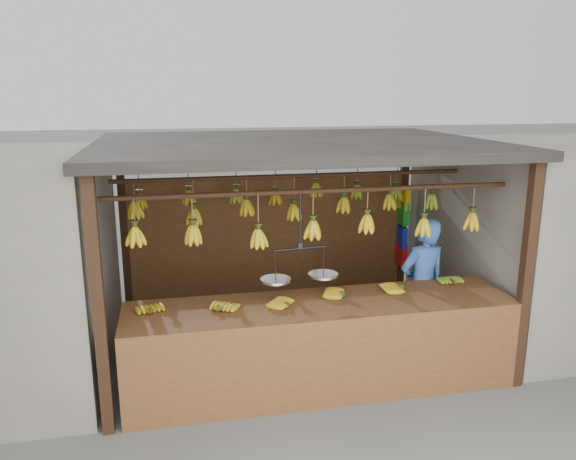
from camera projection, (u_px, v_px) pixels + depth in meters
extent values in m
plane|color=#5B5B57|center=(293.00, 340.00, 6.79)|extent=(80.00, 80.00, 0.00)
cube|color=black|center=(99.00, 310.00, 4.68)|extent=(0.10, 0.10, 2.30)
cube|color=black|center=(526.00, 278.00, 5.49)|extent=(0.10, 0.10, 2.30)
cube|color=black|center=(124.00, 227.00, 7.53)|extent=(0.10, 0.10, 2.30)
cube|color=black|center=(403.00, 214.00, 8.34)|extent=(0.10, 0.10, 2.30)
cube|color=black|center=(294.00, 145.00, 6.22)|extent=(4.30, 3.30, 0.10)
cylinder|color=black|center=(316.00, 191.00, 5.36)|extent=(4.00, 0.05, 0.05)
cylinder|color=black|center=(294.00, 176.00, 6.31)|extent=(4.00, 0.05, 0.05)
cylinder|color=black|center=(277.00, 165.00, 7.25)|extent=(4.00, 0.05, 0.05)
cube|color=brown|center=(271.00, 237.00, 8.00)|extent=(4.00, 0.06, 1.80)
cube|color=slate|center=(565.00, 233.00, 7.24)|extent=(3.00, 3.00, 2.30)
cube|color=brown|center=(322.00, 306.00, 5.55)|extent=(3.87, 0.86, 0.08)
cube|color=brown|center=(333.00, 364.00, 5.24)|extent=(3.87, 0.04, 0.90)
cube|color=black|center=(131.00, 386.00, 4.93)|extent=(0.07, 0.07, 0.82)
cube|color=black|center=(506.00, 348.00, 5.66)|extent=(0.07, 0.07, 0.82)
cube|color=black|center=(136.00, 348.00, 5.65)|extent=(0.07, 0.07, 0.82)
cube|color=black|center=(468.00, 319.00, 6.38)|extent=(0.07, 0.07, 0.82)
ellipsoid|color=#BD9914|center=(152.00, 312.00, 5.23)|extent=(0.23, 0.28, 0.06)
ellipsoid|color=#BD9914|center=(221.00, 310.00, 5.27)|extent=(0.27, 0.30, 0.06)
ellipsoid|color=#BD9914|center=(288.00, 305.00, 5.40)|extent=(0.30, 0.29, 0.06)
ellipsoid|color=#BD9914|center=(342.00, 294.00, 5.68)|extent=(0.29, 0.26, 0.06)
ellipsoid|color=#BD9914|center=(400.00, 288.00, 5.86)|extent=(0.24, 0.18, 0.06)
ellipsoid|color=#92A523|center=(454.00, 283.00, 6.02)|extent=(0.18, 0.24, 0.06)
ellipsoid|color=#BD9914|center=(136.00, 236.00, 5.05)|extent=(0.16, 0.16, 0.28)
ellipsoid|color=#BD9914|center=(193.00, 235.00, 5.25)|extent=(0.16, 0.16, 0.28)
ellipsoid|color=#BD9914|center=(259.00, 238.00, 5.32)|extent=(0.16, 0.16, 0.28)
ellipsoid|color=#BD9914|center=(313.00, 230.00, 5.44)|extent=(0.16, 0.16, 0.28)
ellipsoid|color=#BD9914|center=(367.00, 224.00, 5.56)|extent=(0.16, 0.16, 0.28)
ellipsoid|color=#BD9914|center=(423.00, 227.00, 5.63)|extent=(0.16, 0.16, 0.28)
ellipsoid|color=#BD9914|center=(472.00, 221.00, 5.79)|extent=(0.16, 0.16, 0.28)
ellipsoid|color=#BD9914|center=(135.00, 210.00, 6.05)|extent=(0.16, 0.16, 0.28)
ellipsoid|color=#BD9914|center=(194.00, 217.00, 6.15)|extent=(0.16, 0.16, 0.28)
ellipsoid|color=#BD9914|center=(247.00, 208.00, 6.31)|extent=(0.16, 0.16, 0.28)
ellipsoid|color=#BD9914|center=(294.00, 212.00, 6.39)|extent=(0.16, 0.16, 0.28)
ellipsoid|color=#BD9914|center=(344.00, 205.00, 6.50)|extent=(0.16, 0.16, 0.28)
ellipsoid|color=#BD9914|center=(390.00, 202.00, 6.62)|extent=(0.16, 0.16, 0.28)
ellipsoid|color=#92A523|center=(432.00, 202.00, 6.76)|extent=(0.16, 0.16, 0.28)
ellipsoid|color=#BD9914|center=(140.00, 201.00, 6.97)|extent=(0.16, 0.16, 0.28)
ellipsoid|color=#BD9914|center=(189.00, 198.00, 7.08)|extent=(0.16, 0.16, 0.28)
ellipsoid|color=#92A523|center=(236.00, 196.00, 7.27)|extent=(0.16, 0.16, 0.28)
ellipsoid|color=#BD9914|center=(276.00, 198.00, 7.37)|extent=(0.16, 0.16, 0.28)
ellipsoid|color=#BD9914|center=(316.00, 190.00, 7.42)|extent=(0.16, 0.16, 0.28)
ellipsoid|color=#92A523|center=(357.00, 192.00, 7.52)|extent=(0.16, 0.16, 0.28)
ellipsoid|color=#92A523|center=(397.00, 193.00, 7.65)|extent=(0.16, 0.16, 0.28)
cylinder|color=black|center=(300.00, 220.00, 5.39)|extent=(0.02, 0.02, 0.56)
cylinder|color=black|center=(300.00, 249.00, 5.46)|extent=(0.54, 0.08, 0.02)
cylinder|color=silver|center=(276.00, 280.00, 5.46)|extent=(0.29, 0.29, 0.02)
cylinder|color=silver|center=(323.00, 275.00, 5.61)|extent=(0.29, 0.29, 0.02)
imported|color=#3359A5|center=(422.00, 287.00, 6.30)|extent=(0.64, 0.49, 1.58)
cube|color=yellow|center=(404.00, 198.00, 8.12)|extent=(0.08, 0.26, 0.34)
cube|color=#199926|center=(403.00, 213.00, 8.17)|extent=(0.08, 0.26, 0.34)
cube|color=#1426BF|center=(402.00, 238.00, 8.26)|extent=(0.08, 0.26, 0.34)
cube|color=red|center=(401.00, 254.00, 8.32)|extent=(0.08, 0.26, 0.34)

